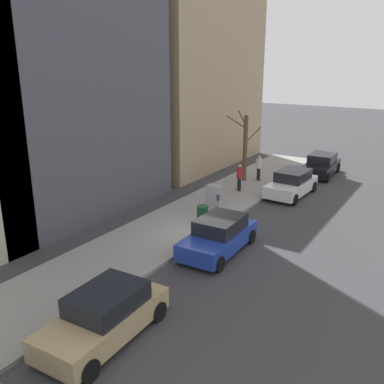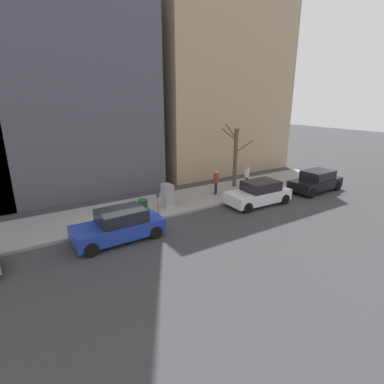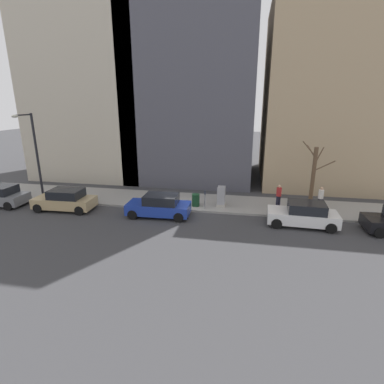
{
  "view_description": "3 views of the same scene",
  "coord_description": "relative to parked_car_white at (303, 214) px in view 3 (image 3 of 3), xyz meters",
  "views": [
    {
      "loc": [
        -9.16,
        15.74,
        7.91
      ],
      "look_at": [
        1.31,
        -0.8,
        1.78
      ],
      "focal_mm": 40.0,
      "sensor_mm": 36.0,
      "label": 1
    },
    {
      "loc": [
        -14.1,
        5.14,
        6.53
      ],
      "look_at": [
        0.2,
        -4.0,
        1.21
      ],
      "focal_mm": 28.0,
      "sensor_mm": 36.0,
      "label": 2
    },
    {
      "loc": [
        -19.41,
        -4.69,
        7.48
      ],
      "look_at": [
        0.43,
        -0.94,
        1.34
      ],
      "focal_mm": 28.0,
      "sensor_mm": 36.0,
      "label": 3
    }
  ],
  "objects": [
    {
      "name": "trash_bin",
      "position": [
        1.96,
        7.14,
        -0.14
      ],
      "size": [
        0.56,
        0.56,
        0.9
      ],
      "primitive_type": "cylinder",
      "color": "#14381E",
      "rests_on": "sidewalk"
    },
    {
      "name": "ground_plane",
      "position": [
        1.06,
        8.26,
        -0.74
      ],
      "size": [
        120.0,
        120.0,
        0.0
      ],
      "primitive_type": "plane",
      "color": "#38383A"
    },
    {
      "name": "parking_meter",
      "position": [
        1.51,
        6.4,
        0.24
      ],
      "size": [
        0.14,
        0.1,
        1.35
      ],
      "color": "slate",
      "rests_on": "sidewalk"
    },
    {
      "name": "pedestrian_near_meter",
      "position": [
        2.84,
        -1.57,
        0.35
      ],
      "size": [
        0.36,
        0.36,
        1.66
      ],
      "rotation": [
        0.0,
        0.0,
        5.42
      ],
      "color": "#1E1E2D",
      "rests_on": "sidewalk"
    },
    {
      "name": "sidewalk",
      "position": [
        3.06,
        8.26,
        -0.66
      ],
      "size": [
        4.0,
        36.0,
        0.15
      ],
      "primitive_type": "cube",
      "color": "gray",
      "rests_on": "ground"
    },
    {
      "name": "parked_car_tan",
      "position": [
        -0.17,
        16.23,
        0.0
      ],
      "size": [
        2.06,
        4.26,
        1.52
      ],
      "rotation": [
        0.0,
        0.0,
        0.04
      ],
      "color": "tan",
      "rests_on": "ground"
    },
    {
      "name": "streetlamp",
      "position": [
        1.34,
        19.33,
        3.28
      ],
      "size": [
        1.97,
        0.32,
        6.5
      ],
      "color": "black",
      "rests_on": "sidewalk"
    },
    {
      "name": "parked_car_white",
      "position": [
        0.0,
        0.0,
        0.0
      ],
      "size": [
        2.07,
        4.27,
        1.52
      ],
      "rotation": [
        0.0,
        0.0,
        -0.04
      ],
      "color": "white",
      "rests_on": "ground"
    },
    {
      "name": "parked_car_blue",
      "position": [
        -0.12,
        9.27,
        0.0
      ],
      "size": [
        2.03,
        4.25,
        1.52
      ],
      "rotation": [
        0.0,
        0.0,
        0.03
      ],
      "color": "#1E389E",
      "rests_on": "ground"
    },
    {
      "name": "office_block_center",
      "position": [
        12.31,
        8.99,
        12.12
      ],
      "size": [
        11.5,
        11.5,
        25.7
      ],
      "primitive_type": "cube",
      "color": "#4C4C56",
      "rests_on": "ground"
    },
    {
      "name": "office_tower_left",
      "position": [
        12.83,
        -4.03,
        7.28
      ],
      "size": [
        12.55,
        12.55,
        16.02
      ],
      "primitive_type": "cube",
      "color": "tan",
      "rests_on": "ground"
    },
    {
      "name": "bare_tree",
      "position": [
        3.67,
        -1.09,
        1.7
      ],
      "size": [
        1.83,
        2.18,
        4.68
      ],
      "color": "brown",
      "rests_on": "sidewalk"
    },
    {
      "name": "utility_box",
      "position": [
        2.36,
        5.33,
        0.11
      ],
      "size": [
        0.83,
        0.61,
        1.43
      ],
      "color": "#A8A399",
      "rests_on": "sidewalk"
    },
    {
      "name": "office_tower_right",
      "position": [
        12.27,
        18.94,
        9.67
      ],
      "size": [
        11.43,
        11.43,
        20.82
      ],
      "primitive_type": "cube",
      "color": "#BCB29E",
      "rests_on": "ground"
    },
    {
      "name": "pedestrian_midblock",
      "position": [
        2.87,
        1.26,
        0.35
      ],
      "size": [
        0.36,
        0.36,
        1.66
      ],
      "rotation": [
        0.0,
        0.0,
        2.34
      ],
      "color": "#1E1E2D",
      "rests_on": "sidewalk"
    }
  ]
}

